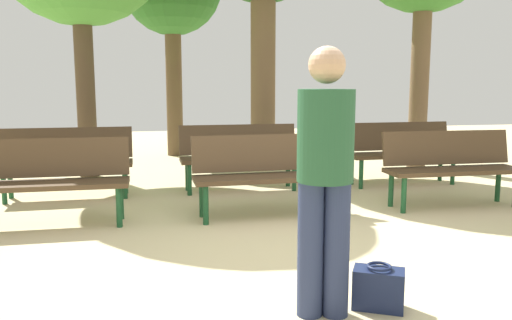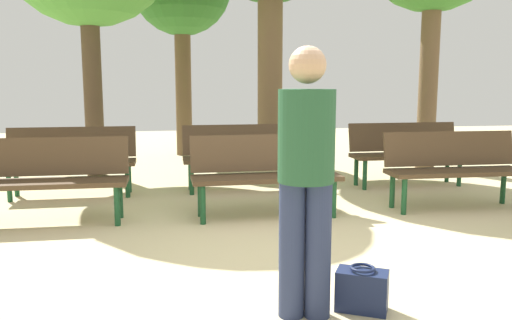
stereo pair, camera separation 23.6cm
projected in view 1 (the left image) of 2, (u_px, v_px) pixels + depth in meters
ground_plane at (307, 263)px, 4.18m from camera, size 24.00×24.00×0.00m
bench_r0_c0 at (48, 176)px, 5.23m from camera, size 1.60×0.49×0.87m
bench_r0_c1 at (267, 170)px, 5.61m from camera, size 1.61×0.50×0.87m
bench_r0_c2 at (451, 163)px, 6.07m from camera, size 1.61×0.51×0.87m
bench_r1_c0 at (67, 158)px, 6.51m from camera, size 1.60×0.49×0.87m
bench_r1_c1 at (240, 153)px, 6.99m from camera, size 1.60×0.48×0.87m
bench_r1_c2 at (401, 149)px, 7.40m from camera, size 1.60×0.49×0.87m
visitor_with_backpack at (324, 166)px, 3.14m from camera, size 0.42×0.58×1.65m
handbag at (378, 288)px, 3.32m from camera, size 0.37×0.31×0.29m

